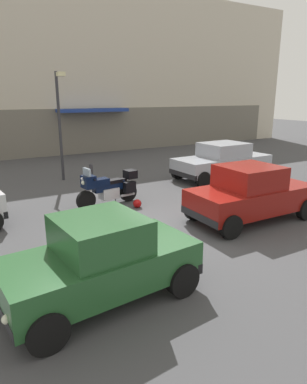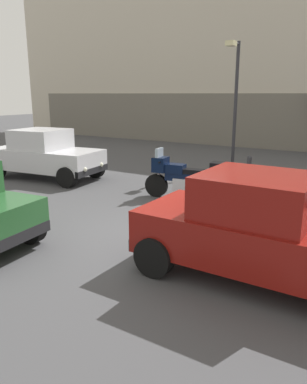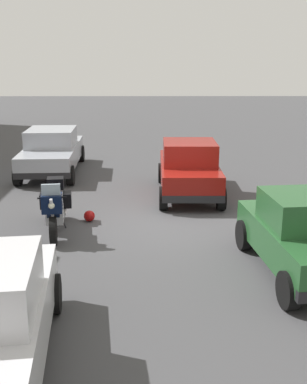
% 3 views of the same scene
% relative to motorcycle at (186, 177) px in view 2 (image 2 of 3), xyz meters
% --- Properties ---
extents(ground_plane, '(80.00, 80.00, 0.00)m').
position_rel_motorcycle_xyz_m(ground_plane, '(0.63, -2.83, -0.62)').
color(ground_plane, '#424244').
extents(motorcycle, '(2.26, 0.90, 1.36)m').
position_rel_motorcycle_xyz_m(motorcycle, '(0.00, 0.00, 0.00)').
color(motorcycle, black).
rests_on(motorcycle, ground).
extents(helmet, '(0.28, 0.28, 0.28)m').
position_rel_motorcycle_xyz_m(helmet, '(0.69, -0.71, -0.48)').
color(helmet, '#990C0C').
rests_on(helmet, ground).
extents(car_hatchback_near, '(3.89, 1.81, 1.64)m').
position_rel_motorcycle_xyz_m(car_hatchback_near, '(3.03, -3.39, 0.19)').
color(car_hatchback_near, maroon).
rests_on(car_hatchback_near, ground).
extents(car_wagon_end, '(4.00, 2.19, 1.64)m').
position_rel_motorcycle_xyz_m(car_wagon_end, '(-5.27, -0.09, 0.19)').
color(car_wagon_end, silver).
rests_on(car_wagon_end, ground).
extents(streetlamp_curbside, '(0.28, 0.94, 4.51)m').
position_rel_motorcycle_xyz_m(streetlamp_curbside, '(-0.34, 4.21, 2.15)').
color(streetlamp_curbside, '#2D2D33').
rests_on(streetlamp_curbside, ground).
extents(bollard_curbside, '(0.16, 0.16, 0.81)m').
position_rel_motorcycle_xyz_m(bollard_curbside, '(0.60, 3.39, -0.19)').
color(bollard_curbside, '#333338').
rests_on(bollard_curbside, ground).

